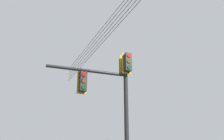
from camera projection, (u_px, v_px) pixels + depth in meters
The scene contains 2 objects.
signal_mast_assembly at pixel (115, 92), 11.96m from camera, with size 3.92×1.17×6.71m.
overhead_wire_span at pixel (117, 18), 14.44m from camera, with size 4.78×17.93×1.85m.
Camera 1 is at (2.18, 10.86, 1.50)m, focal length 41.89 mm.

